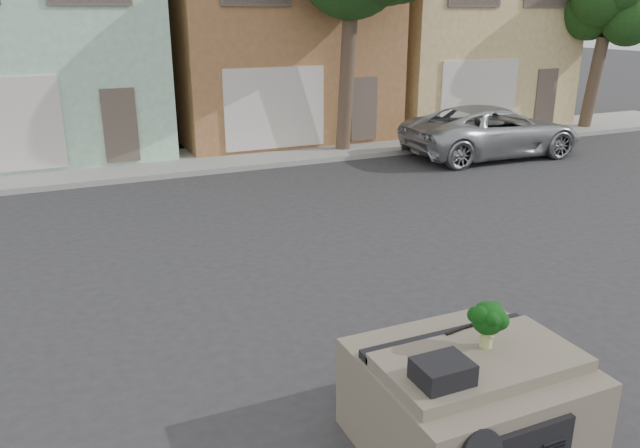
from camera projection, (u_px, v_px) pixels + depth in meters
ground_plane at (336, 320)px, 8.91m from camera, size 120.00×120.00×0.00m
sidewalk at (180, 162)px, 17.97m from camera, size 40.00×3.00×0.15m
townhouse_mint at (27, 26)px, 18.88m from camera, size 7.20×8.20×7.55m
townhouse_tan at (262, 24)px, 21.78m from camera, size 7.20×8.20×7.55m
townhouse_beige at (442, 23)px, 24.67m from camera, size 7.20×8.20×7.55m
silver_pickup at (490, 156)px, 19.09m from camera, size 5.59×2.70×1.54m
tree_near at (348, 9)px, 17.95m from camera, size 4.40×4.00×8.50m
tree_far at (598, 47)px, 22.21m from camera, size 3.20×3.00×6.00m
car_dashboard at (467, 399)px, 6.14m from camera, size 2.00×1.80×1.12m
instrument_hump at (442, 372)px, 5.40m from camera, size 0.48×0.38×0.20m
wiper_arm at (471, 325)px, 6.39m from camera, size 0.69×0.15×0.02m
broccoli at (487, 324)px, 5.93m from camera, size 0.54×0.54×0.48m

